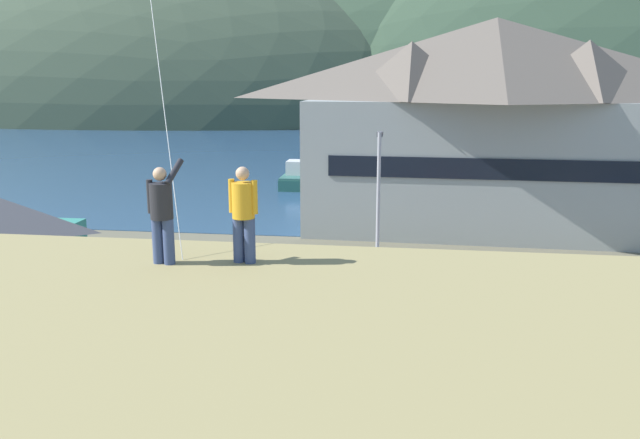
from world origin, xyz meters
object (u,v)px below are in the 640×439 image
(parked_car_mid_row_near, at_px, (151,340))
(parked_car_back_row_right, at_px, (211,287))
(parking_light_pole, at_px, (378,195))
(wharf_dock, at_px, (337,183))
(parked_car_front_row_silver, at_px, (470,301))
(parked_car_mid_row_center, at_px, (320,355))
(person_kite_flyer, at_px, (162,211))
(parked_car_back_row_left, at_px, (597,293))
(person_companion, at_px, (243,212))
(harbor_lodge, at_px, (492,118))
(moored_boat_wharfside, at_px, (297,177))

(parked_car_mid_row_near, height_order, parked_car_back_row_right, same)
(parked_car_mid_row_near, bearing_deg, parking_light_pole, 57.93)
(wharf_dock, xyz_separation_m, parked_car_front_row_silver, (8.09, -29.67, 0.71))
(parking_light_pole, bearing_deg, wharf_dock, 100.50)
(parked_car_mid_row_center, xyz_separation_m, person_kite_flyer, (-1.96, -6.30, 5.43))
(parked_car_back_row_left, xyz_separation_m, person_kite_flyer, (-11.26, -13.07, 5.43))
(parking_light_pole, relative_size, person_kite_flyer, 3.47)
(parked_car_mid_row_near, height_order, parked_car_back_row_left, same)
(wharf_dock, xyz_separation_m, parked_car_mid_row_center, (3.48, -34.95, 0.71))
(parked_car_mid_row_center, bearing_deg, parked_car_front_row_silver, 48.88)
(parked_car_back_row_left, bearing_deg, parked_car_mid_row_center, -143.96)
(wharf_dock, distance_m, person_companion, 41.55)
(parked_car_mid_row_center, distance_m, parked_car_back_row_right, 7.41)
(parked_car_mid_row_near, xyz_separation_m, parked_car_back_row_left, (14.52, 6.37, 0.00))
(parked_car_front_row_silver, height_order, parked_car_mid_row_center, same)
(harbor_lodge, height_order, person_companion, harbor_lodge)
(parked_car_mid_row_center, distance_m, parked_car_back_row_left, 11.51)
(parked_car_back_row_left, relative_size, parking_light_pole, 0.65)
(wharf_dock, bearing_deg, parking_light_pole, -79.50)
(harbor_lodge, height_order, parked_car_back_row_right, harbor_lodge)
(harbor_lodge, relative_size, parked_car_back_row_left, 5.34)
(moored_boat_wharfside, bearing_deg, parking_light_pole, -72.17)
(parked_car_front_row_silver, distance_m, parked_car_back_row_right, 9.55)
(parked_car_front_row_silver, bearing_deg, parked_car_mid_row_near, -153.59)
(moored_boat_wharfside, bearing_deg, parked_car_front_row_silver, -68.92)
(parked_car_back_row_left, bearing_deg, moored_boat_wharfside, 119.83)
(harbor_lodge, bearing_deg, parked_car_back_row_right, -125.81)
(parked_car_mid_row_center, height_order, person_companion, person_companion)
(parked_car_front_row_silver, height_order, parking_light_pole, parking_light_pole)
(wharf_dock, distance_m, parked_car_front_row_silver, 30.76)
(parked_car_mid_row_center, bearing_deg, parking_light_pole, 84.17)
(parking_light_pole, distance_m, person_kite_flyer, 17.19)
(parked_car_mid_row_center, xyz_separation_m, parking_light_pole, (1.06, 10.42, 2.78))
(moored_boat_wharfside, distance_m, parked_car_back_row_right, 29.38)
(parked_car_front_row_silver, distance_m, parking_light_pole, 6.84)
(harbor_lodge, height_order, parked_car_mid_row_center, harbor_lodge)
(wharf_dock, distance_m, parked_car_mid_row_near, 34.60)
(wharf_dock, height_order, person_companion, person_companion)
(wharf_dock, bearing_deg, moored_boat_wharfside, -178.29)
(moored_boat_wharfside, bearing_deg, harbor_lodge, -42.70)
(moored_boat_wharfside, relative_size, parked_car_back_row_right, 1.45)
(person_companion, bearing_deg, parked_car_back_row_right, 110.79)
(moored_boat_wharfside, xyz_separation_m, person_kite_flyer, (4.84, -41.15, 5.77))
(parked_car_mid_row_near, bearing_deg, parked_car_mid_row_center, -4.39)
(parked_car_mid_row_center, bearing_deg, person_kite_flyer, -107.25)
(harbor_lodge, bearing_deg, parked_car_mid_row_center, -107.62)
(parked_car_mid_row_center, bearing_deg, parked_car_mid_row_near, 175.61)
(harbor_lodge, distance_m, parked_car_back_row_right, 21.13)
(wharf_dock, height_order, parking_light_pole, parking_light_pole)
(parked_car_back_row_right, distance_m, person_companion, 13.51)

